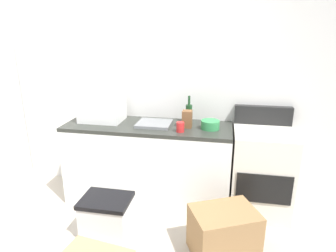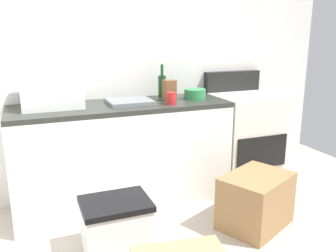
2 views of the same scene
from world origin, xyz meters
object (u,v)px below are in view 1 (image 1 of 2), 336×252
(knife_block, at_px, (187,119))
(storage_bin, at_px, (107,216))
(coffee_mug, at_px, (180,127))
(mixing_bowl, at_px, (210,125))
(stove_oven, at_px, (261,170))
(wine_bottle, at_px, (189,113))
(cardboard_box_medium, at_px, (224,232))
(microwave, at_px, (102,109))

(knife_block, xyz_separation_m, storage_bin, (-0.66, -0.68, -0.80))
(coffee_mug, distance_m, knife_block, 0.17)
(mixing_bowl, bearing_deg, stove_oven, 2.01)
(knife_block, distance_m, mixing_bowl, 0.25)
(wine_bottle, bearing_deg, mixing_bowl, -36.19)
(stove_oven, distance_m, mixing_bowl, 0.73)
(stove_oven, relative_size, storage_bin, 2.39)
(wine_bottle, height_order, knife_block, wine_bottle)
(wine_bottle, height_order, mixing_bowl, wine_bottle)
(knife_block, height_order, cardboard_box_medium, knife_block)
(knife_block, height_order, storage_bin, knife_block)
(stove_oven, xyz_separation_m, knife_block, (-0.79, -0.01, 0.52))
(cardboard_box_medium, bearing_deg, knife_block, 119.86)
(stove_oven, relative_size, mixing_bowl, 5.79)
(stove_oven, xyz_separation_m, wine_bottle, (-0.79, 0.16, 0.54))
(microwave, relative_size, cardboard_box_medium, 0.85)
(mixing_bowl, height_order, cardboard_box_medium, mixing_bowl)
(microwave, distance_m, mixing_bowl, 1.22)
(wine_bottle, bearing_deg, coffee_mug, -97.65)
(cardboard_box_medium, bearing_deg, wine_bottle, 115.21)
(storage_bin, bearing_deg, cardboard_box_medium, -3.21)
(wine_bottle, relative_size, cardboard_box_medium, 0.55)
(microwave, xyz_separation_m, storage_bin, (0.30, -0.75, -0.84))
(knife_block, distance_m, cardboard_box_medium, 1.16)
(microwave, distance_m, cardboard_box_medium, 1.81)
(mixing_bowl, xyz_separation_m, storage_bin, (-0.91, -0.67, -0.75))
(microwave, bearing_deg, storage_bin, -67.89)
(coffee_mug, relative_size, storage_bin, 0.22)
(stove_oven, distance_m, storage_bin, 1.63)
(knife_block, height_order, mixing_bowl, knife_block)
(stove_oven, relative_size, cardboard_box_medium, 2.03)
(cardboard_box_medium, bearing_deg, microwave, 149.88)
(mixing_bowl, relative_size, storage_bin, 0.41)
(knife_block, bearing_deg, stove_oven, 0.71)
(microwave, relative_size, wine_bottle, 1.53)
(wine_bottle, height_order, storage_bin, wine_bottle)
(wine_bottle, height_order, cardboard_box_medium, wine_bottle)
(cardboard_box_medium, bearing_deg, mixing_bowl, 104.13)
(microwave, height_order, coffee_mug, microwave)
(cardboard_box_medium, bearing_deg, coffee_mug, 129.10)
(microwave, relative_size, knife_block, 2.56)
(cardboard_box_medium, height_order, storage_bin, cardboard_box_medium)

